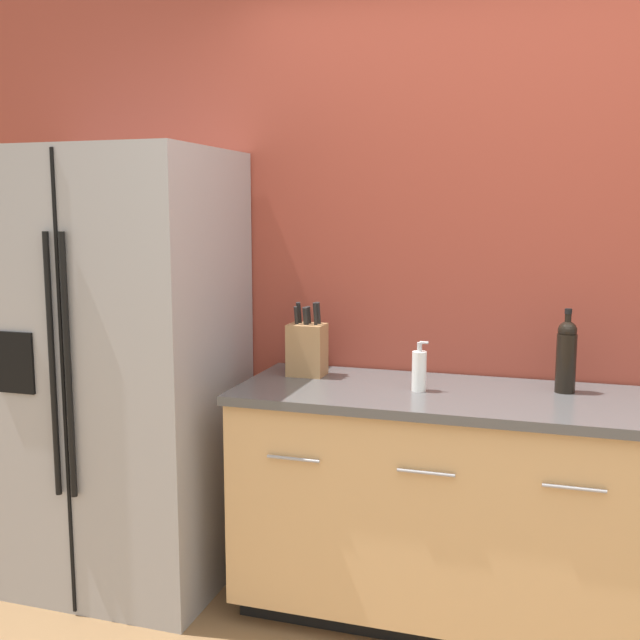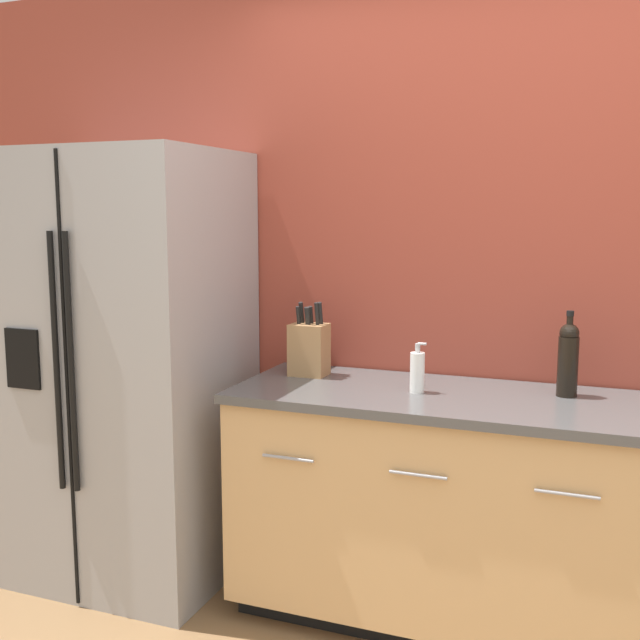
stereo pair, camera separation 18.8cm
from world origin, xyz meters
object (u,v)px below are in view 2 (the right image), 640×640
object	(u,v)px
refrigerator	(125,367)
knife_block	(309,348)
soap_dispenser	(417,372)
wine_bottle	(568,358)

from	to	relation	value
refrigerator	knife_block	distance (m)	0.82
knife_block	soap_dispenser	world-z (taller)	knife_block
knife_block	soap_dispenser	bearing A→B (deg)	-15.07
refrigerator	soap_dispenser	bearing A→B (deg)	1.47
knife_block	wine_bottle	distance (m)	1.02
refrigerator	soap_dispenser	world-z (taller)	refrigerator
refrigerator	wine_bottle	distance (m)	1.82
wine_bottle	soap_dispenser	bearing A→B (deg)	-164.77
refrigerator	wine_bottle	bearing A→B (deg)	5.56
knife_block	wine_bottle	bearing A→B (deg)	0.65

